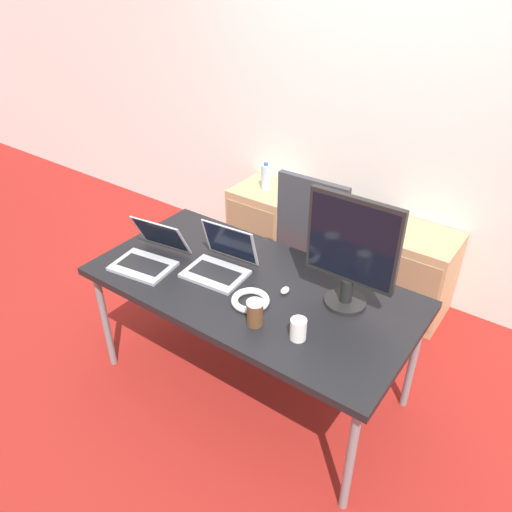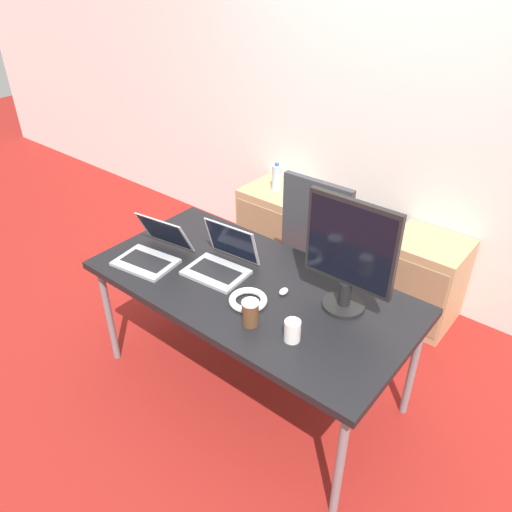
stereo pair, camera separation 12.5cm
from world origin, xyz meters
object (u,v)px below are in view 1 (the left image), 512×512
Objects in this scene: cabinet_left at (265,224)px; laptop_left at (220,263)px; coffee_cup_white at (298,329)px; mouse at (285,290)px; office_chair at (322,266)px; monitor at (351,251)px; cabinet_right at (415,276)px; water_bottle at (266,177)px; cable_coil at (250,300)px; laptop_right at (149,255)px; coffee_cup_brown at (255,313)px.

cabinet_left is 1.80× the size of laptop_left.
mouse is at bearing 132.71° from coffee_cup_white.
office_chair is 0.98m from monitor.
cabinet_right is at bearing 86.20° from coffee_cup_white.
office_chair is 18.98× the size of mouse.
office_chair is at bearing 112.33° from coffee_cup_white.
laptop_left is at bearing -105.47° from office_chair.
office_chair is 5.20× the size of water_bottle.
cable_coil is at bearing -107.51° from cabinet_right.
laptop_right is 0.97m from coffee_cup_white.
monitor is 9.92× the size of mouse.
laptop_left is at bearing 161.03° from coffee_cup_white.
cabinet_left is (-0.73, 0.41, -0.11)m from office_chair.
water_bottle is at bearing 179.90° from cabinet_right.
water_bottle is (0.00, 0.00, 0.40)m from cabinet_left.
mouse is at bearing 61.04° from cable_coil.
office_chair is 1.14m from laptop_right.
cabinet_left is 1.22m from cabinet_right.
cable_coil reaches higher than cabinet_right.
office_chair is 2.90× the size of laptop_right.
office_chair is 0.95m from cable_coil.
mouse is 0.55× the size of coffee_cup_white.
office_chair is 1.80× the size of cabinet_left.
laptop_right is (0.15, -1.33, 0.06)m from water_bottle.
cable_coil is (0.81, -1.30, 0.03)m from water_bottle.
cabinet_left is at bearing 121.85° from cable_coil.
coffee_cup_white is 0.33m from cable_coil.
cabinet_right is 1.61× the size of laptop_right.
monitor is (1.18, -1.03, 0.31)m from water_bottle.
cable_coil is (-0.11, 0.11, -0.05)m from coffee_cup_brown.
cable_coil is (-0.09, -0.17, 0.00)m from mouse.
laptop_right is 1.10m from monitor.
coffee_cup_white is 0.21m from coffee_cup_brown.
water_bottle is 1.68m from coffee_cup_brown.
laptop_left is at bearing -121.00° from cabinet_right.
water_bottle is 1.34m from laptop_right.
cable_coil is (0.08, -0.89, 0.32)m from office_chair.
water_bottle reaches higher than cable_coil.
water_bottle is 1.78m from coffee_cup_white.
monitor reaches higher than coffee_cup_brown.
office_chair is 1.91× the size of monitor.
coffee_cup_brown is at bearing -45.95° from cable_coil.
water_bottle is at bearing 96.53° from laptop_right.
laptop_left is at bearing 155.88° from cable_coil.
coffee_cup_brown is at bearing -102.08° from cabinet_right.
monitor is 0.52m from coffee_cup_brown.
monitor reaches higher than coffee_cup_white.
mouse is (0.90, -1.13, 0.43)m from cabinet_left.
coffee_cup_brown is 0.68× the size of cable_coil.
mouse is (0.38, 0.04, -0.03)m from laptop_left.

